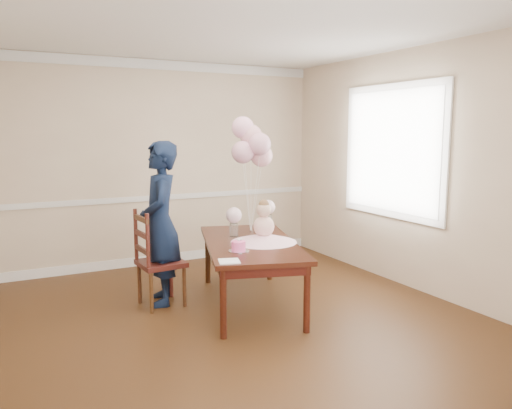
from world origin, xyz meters
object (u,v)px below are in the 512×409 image
birthday_cake (239,246)px  woman (160,223)px  dining_table_top (250,243)px  dining_chair_seat (161,263)px

birthday_cake → woman: 0.96m
dining_table_top → dining_chair_seat: dining_table_top is taller
birthday_cake → woman: (-0.51, 0.80, 0.13)m
birthday_cake → dining_chair_seat: birthday_cake is taller
dining_table_top → woman: 0.95m
birthday_cake → woman: woman is taller
dining_table_top → woman: (-0.80, 0.47, 0.20)m
dining_table_top → woman: bearing=166.6°
dining_table_top → dining_chair_seat: (-0.82, 0.40, -0.20)m
dining_chair_seat → woman: woman is taller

